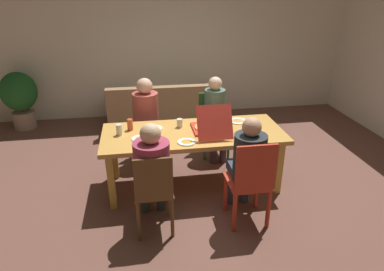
# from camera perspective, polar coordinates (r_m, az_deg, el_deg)

# --- Properties ---
(ground_plane) EXTENTS (20.00, 20.00, 0.00)m
(ground_plane) POSITION_cam_1_polar(r_m,az_deg,el_deg) (4.45, 0.21, -8.11)
(ground_plane) COLOR brown
(back_wall) EXTENTS (6.89, 0.12, 2.72)m
(back_wall) POSITION_cam_1_polar(r_m,az_deg,el_deg) (6.59, -3.87, 15.17)
(back_wall) COLOR silver
(back_wall) RESTS_ON ground
(dining_table) EXTENTS (2.18, 0.90, 0.74)m
(dining_table) POSITION_cam_1_polar(r_m,az_deg,el_deg) (4.14, 0.22, -0.35)
(dining_table) COLOR gold
(dining_table) RESTS_ON ground
(chair_0) EXTENTS (0.39, 0.39, 0.86)m
(chair_0) POSITION_cam_1_polar(r_m,az_deg,el_deg) (4.97, -7.59, 1.49)
(chair_0) COLOR #366339
(chair_0) RESTS_ON ground
(person_0) EXTENTS (0.35, 0.52, 1.22)m
(person_0) POSITION_cam_1_polar(r_m,az_deg,el_deg) (4.77, -7.69, 3.60)
(person_0) COLOR #44433F
(person_0) RESTS_ON ground
(chair_1) EXTENTS (0.43, 0.43, 0.99)m
(chair_1) POSITION_cam_1_polar(r_m,az_deg,el_deg) (3.56, 9.78, -7.65)
(chair_1) COLOR #B1321F
(chair_1) RESTS_ON ground
(person_1) EXTENTS (0.33, 0.53, 1.19)m
(person_1) POSITION_cam_1_polar(r_m,az_deg,el_deg) (3.59, 9.23, -3.98)
(person_1) COLOR #333C48
(person_1) RESTS_ON ground
(chair_2) EXTENTS (0.41, 0.44, 0.90)m
(chair_2) POSITION_cam_1_polar(r_m,az_deg,el_deg) (5.10, 3.50, 2.65)
(chair_2) COLOR #2A642F
(chair_2) RESTS_ON ground
(person_2) EXTENTS (0.30, 0.49, 1.19)m
(person_2) POSITION_cam_1_polar(r_m,az_deg,el_deg) (4.90, 3.94, 3.99)
(person_2) COLOR #42303E
(person_2) RESTS_ON ground
(chair_3) EXTENTS (0.39, 0.40, 0.92)m
(chair_3) POSITION_cam_1_polar(r_m,az_deg,el_deg) (3.41, -6.43, -9.11)
(chair_3) COLOR brown
(chair_3) RESTS_ON ground
(person_3) EXTENTS (0.36, 0.54, 1.19)m
(person_3) POSITION_cam_1_polar(r_m,az_deg,el_deg) (3.43, -6.71, -5.19)
(person_3) COLOR #2D3936
(person_3) RESTS_ON ground
(pizza_box_0) EXTENTS (0.41, 0.59, 0.39)m
(pizza_box_0) POSITION_cam_1_polar(r_m,az_deg,el_deg) (4.12, 3.03, 1.43)
(pizza_box_0) COLOR red
(pizza_box_0) RESTS_ON dining_table
(plate_0) EXTENTS (0.21, 0.21, 0.03)m
(plate_0) POSITION_cam_1_polar(r_m,az_deg,el_deg) (3.83, -0.89, -1.04)
(plate_0) COLOR white
(plate_0) RESTS_ON dining_table
(plate_1) EXTENTS (0.20, 0.20, 0.03)m
(plate_1) POSITION_cam_1_polar(r_m,az_deg,el_deg) (3.96, -8.67, -0.45)
(plate_1) COLOR white
(plate_1) RESTS_ON dining_table
(plate_2) EXTENTS (0.23, 0.23, 0.01)m
(plate_2) POSITION_cam_1_polar(r_m,az_deg,el_deg) (4.22, -6.49, 1.19)
(plate_2) COLOR white
(plate_2) RESTS_ON dining_table
(plate_3) EXTENTS (0.24, 0.24, 0.03)m
(plate_3) POSITION_cam_1_polar(r_m,az_deg,el_deg) (4.46, 7.72, 2.46)
(plate_3) COLOR white
(plate_3) RESTS_ON dining_table
(drinking_glass_0) EXTENTS (0.07, 0.07, 0.11)m
(drinking_glass_0) POSITION_cam_1_polar(r_m,az_deg,el_deg) (4.13, 9.60, 1.16)
(drinking_glass_0) COLOR #B75027
(drinking_glass_0) RESTS_ON dining_table
(drinking_glass_1) EXTENTS (0.07, 0.07, 0.13)m
(drinking_glass_1) POSITION_cam_1_polar(r_m,az_deg,el_deg) (4.09, -12.11, 0.94)
(drinking_glass_1) COLOR silver
(drinking_glass_1) RESTS_ON dining_table
(drinking_glass_2) EXTENTS (0.07, 0.07, 0.14)m
(drinking_glass_2) POSITION_cam_1_polar(r_m,az_deg,el_deg) (4.21, -10.33, 1.80)
(drinking_glass_2) COLOR #B64829
(drinking_glass_2) RESTS_ON dining_table
(drinking_glass_3) EXTENTS (0.07, 0.07, 0.11)m
(drinking_glass_3) POSITION_cam_1_polar(r_m,az_deg,el_deg) (4.23, -2.08, 2.10)
(drinking_glass_3) COLOR silver
(drinking_glass_3) RESTS_ON dining_table
(couch) EXTENTS (1.88, 0.89, 0.81)m
(couch) POSITION_cam_1_polar(r_m,az_deg,el_deg) (6.18, -5.02, 4.21)
(couch) COLOR #96704C
(couch) RESTS_ON ground
(potted_plant) EXTENTS (0.61, 0.61, 1.01)m
(potted_plant) POSITION_cam_1_polar(r_m,az_deg,el_deg) (6.64, -26.91, 5.95)
(potted_plant) COLOR gray
(potted_plant) RESTS_ON ground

